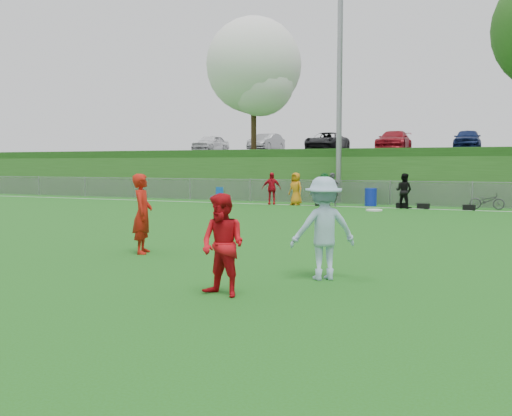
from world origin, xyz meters
The scene contains 17 objects.
ground centered at (0.00, 0.00, 0.00)m, with size 120.00×120.00×0.00m, color #215D13.
sideline_far centered at (0.00, 18.00, 0.01)m, with size 60.00×0.10×0.01m, color white.
fence centered at (0.00, 20.00, 0.65)m, with size 58.00×0.06×1.30m.
light_pole centered at (-3.00, 20.80, 6.71)m, with size 1.20×0.40×12.15m.
berm centered at (0.00, 31.00, 1.50)m, with size 120.00×18.00×3.00m, color #1C4814.
parking_lot centered at (0.00, 33.00, 3.05)m, with size 120.00×12.00×0.10m, color black.
tree_white_flowering centered at (-9.84, 24.92, 8.32)m, with size 6.30×6.30×8.78m.
car_row centered at (-1.17, 32.00, 3.82)m, with size 32.04×5.18×1.44m.
spectator_row centered at (-2.82, 18.00, 0.85)m, with size 7.90×1.11×1.69m.
gear_bags centered at (0.91, 18.10, 0.13)m, with size 7.75×0.41×0.26m.
player_red_left centered at (-2.47, 1.42, 0.96)m, with size 0.70×0.46×1.92m, color #B3170C.
player_red_center centered at (1.32, -1.78, 0.84)m, with size 0.81×0.63×1.68m, color red.
player_blue centered at (2.41, 0.18, 0.96)m, with size 1.24×0.71×1.91m, color #98B7D3.
frisbee centered at (3.37, 0.10, 1.33)m, with size 0.29×0.29×0.03m.
recycling_bin centered at (-0.80, 19.00, 0.45)m, with size 0.60×0.60×0.91m, color #0F24A6.
camp_chair centered at (-8.77, 17.33, 0.26)m, with size 0.59×0.60×0.89m.
bicycle centered at (4.71, 19.00, 0.41)m, with size 0.54×1.56×0.82m, color #303032.
Camera 1 is at (5.48, -9.94, 2.15)m, focal length 40.00 mm.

